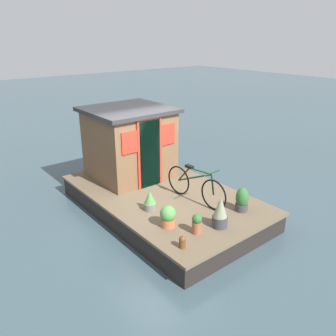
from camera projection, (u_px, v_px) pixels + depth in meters
name	position (u px, v px, depth m)	size (l,w,h in m)	color
ground_plane	(163.00, 210.00, 8.52)	(60.00, 60.00, 0.00)	#384C54
houseboat_deck	(163.00, 202.00, 8.43)	(5.04, 3.00, 0.49)	brown
houseboat_cabin	(130.00, 142.00, 9.03)	(1.99, 2.07, 1.84)	brown
bicycle	(195.00, 186.00, 7.78)	(1.78, 0.50, 0.84)	black
potted_plant_sage	(168.00, 216.00, 6.80)	(0.32, 0.32, 0.44)	#B2603D
potted_plant_mint	(242.00, 200.00, 7.41)	(0.28, 0.28, 0.53)	#38383D
potted_plant_ivy	(150.00, 201.00, 7.46)	(0.27, 0.27, 0.45)	slate
potted_plant_succulent	(220.00, 213.00, 6.76)	(0.31, 0.31, 0.65)	#38383D
potted_plant_fern	(197.00, 224.00, 6.58)	(0.19, 0.19, 0.40)	#935138
mooring_bollard	(182.00, 242.00, 6.15)	(0.13, 0.13, 0.24)	brown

